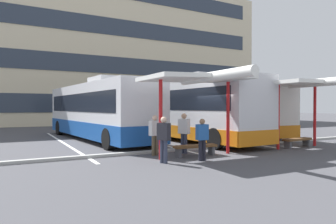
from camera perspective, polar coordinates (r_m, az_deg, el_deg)
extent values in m
plane|color=#47474C|center=(14.70, 11.34, -6.75)|extent=(160.00, 160.00, 0.00)
cube|color=beige|center=(41.17, -15.09, 10.20)|extent=(44.42, 13.12, 17.25)
cube|color=#2D3847|center=(34.25, -12.53, 1.59)|extent=(40.86, 0.08, 1.90)
cube|color=#2D3847|center=(34.57, -12.56, 8.75)|extent=(40.86, 0.08, 1.90)
cube|color=#2D3847|center=(35.42, -12.58, 15.68)|extent=(40.86, 0.08, 1.90)
cube|color=silver|center=(18.70, -13.23, 0.34)|extent=(3.46, 12.44, 3.00)
cube|color=#194C9E|center=(18.75, -13.22, -2.93)|extent=(3.50, 12.48, 0.87)
cube|color=black|center=(18.71, -13.24, 1.66)|extent=(3.40, 11.46, 1.03)
cube|color=black|center=(24.54, -18.11, 1.29)|extent=(2.13, 0.26, 1.80)
cube|color=silver|center=(17.33, -11.51, 5.86)|extent=(1.63, 2.32, 0.36)
cylinder|color=black|center=(22.79, -19.76, -2.80)|extent=(0.38, 1.02, 1.00)
cylinder|color=black|center=(23.40, -14.46, -2.68)|extent=(0.38, 1.02, 1.00)
cylinder|color=black|center=(14.14, -11.16, -5.01)|extent=(0.38, 1.02, 1.00)
cylinder|color=black|center=(15.11, -3.31, -4.62)|extent=(0.38, 1.02, 1.00)
cube|color=silver|center=(18.38, 2.58, 0.63)|extent=(3.12, 12.28, 3.18)
cube|color=orange|center=(18.43, 2.58, -3.28)|extent=(3.16, 12.32, 0.67)
cube|color=black|center=(18.38, 2.58, 2.14)|extent=(3.10, 11.31, 1.11)
cube|color=black|center=(23.64, -5.65, 1.61)|extent=(2.17, 0.20, 1.91)
cube|color=silver|center=(17.22, 5.43, 6.50)|extent=(1.60, 2.28, 0.36)
cylinder|color=black|center=(21.78, -6.53, -2.92)|extent=(0.35, 1.01, 1.00)
cylinder|color=black|center=(22.83, -1.36, -2.74)|extent=(0.35, 1.01, 1.00)
cylinder|color=black|center=(14.19, 8.94, -4.99)|extent=(0.35, 1.01, 1.00)
cylinder|color=black|center=(15.74, 15.25, -4.43)|extent=(0.35, 1.01, 1.00)
cube|color=silver|center=(21.38, 10.76, 0.57)|extent=(3.08, 10.64, 3.12)
cube|color=orange|center=(21.42, 10.75, -2.68)|extent=(3.13, 10.68, 0.69)
cube|color=black|center=(21.38, 10.76, 1.68)|extent=(3.06, 9.80, 1.19)
cube|color=black|center=(25.81, 4.00, 1.47)|extent=(2.15, 0.21, 1.87)
cube|color=silver|center=(20.39, 12.93, 5.44)|extent=(1.60, 2.29, 0.36)
cylinder|color=black|center=(23.94, 3.45, -2.57)|extent=(0.36, 1.02, 1.00)
cylinder|color=black|center=(25.08, 7.98, -2.42)|extent=(0.36, 1.02, 1.00)
cylinder|color=black|center=(17.85, 14.64, -3.79)|extent=(0.36, 1.02, 1.00)
cylinder|color=black|center=(19.35, 19.79, -3.45)|extent=(0.36, 1.02, 1.00)
cube|color=white|center=(17.58, -19.02, -5.51)|extent=(0.16, 14.00, 0.01)
cube|color=white|center=(18.76, -5.81, -5.06)|extent=(0.16, 14.00, 0.01)
cube|color=white|center=(20.80, 5.32, -4.48)|extent=(0.16, 14.00, 0.01)
cube|color=white|center=(23.46, 14.18, -3.89)|extent=(0.16, 14.00, 0.01)
cylinder|color=red|center=(11.26, -1.39, -1.35)|extent=(0.14, 0.14, 3.02)
cylinder|color=red|center=(13.01, 11.21, -1.06)|extent=(0.14, 0.14, 3.02)
cube|color=white|center=(12.11, 5.38, 6.35)|extent=(4.18, 2.50, 0.27)
cylinder|color=white|center=(11.21, 8.52, 6.63)|extent=(0.36, 4.18, 0.36)
cube|color=brown|center=(12.22, 5.16, -6.41)|extent=(1.84, 0.51, 0.10)
cube|color=#4C4C51|center=(11.88, 1.97, -7.71)|extent=(0.14, 0.34, 0.35)
cube|color=#4C4C51|center=(12.65, 8.16, -7.19)|extent=(0.14, 0.34, 0.35)
cylinder|color=red|center=(14.95, 19.99, -0.85)|extent=(0.14, 0.14, 3.02)
cylinder|color=red|center=(16.99, 25.87, -0.68)|extent=(0.14, 0.14, 3.02)
cube|color=white|center=(15.98, 23.16, 4.94)|extent=(3.62, 3.02, 0.22)
cylinder|color=white|center=(15.17, 27.19, 5.02)|extent=(0.36, 3.62, 0.36)
cube|color=brown|center=(16.01, 23.12, -4.74)|extent=(1.77, 0.53, 0.10)
cube|color=#4C4C51|center=(15.45, 21.58, -5.77)|extent=(0.14, 0.34, 0.35)
cube|color=#4C4C51|center=(16.63, 24.55, -5.32)|extent=(0.14, 0.34, 0.35)
cube|color=#ADADA8|center=(15.02, 10.30, -6.35)|extent=(44.00, 0.24, 0.12)
cylinder|color=#33384C|center=(12.92, 2.71, -5.92)|extent=(0.14, 0.14, 0.84)
cylinder|color=#33384C|center=(12.82, 3.32, -5.97)|extent=(0.14, 0.14, 0.84)
cube|color=silver|center=(12.81, 3.02, -2.68)|extent=(0.38, 0.54, 0.63)
sphere|color=tan|center=(12.79, 3.02, -0.77)|extent=(0.23, 0.23, 0.23)
cylinder|color=#33384C|center=(10.71, -1.14, -7.43)|extent=(0.14, 0.14, 0.80)
cylinder|color=#33384C|center=(10.61, -0.47, -7.51)|extent=(0.14, 0.14, 0.80)
cube|color=#26262D|center=(10.58, -0.81, -3.71)|extent=(0.38, 0.52, 0.60)
sphere|color=beige|center=(10.56, -0.81, -1.49)|extent=(0.22, 0.22, 0.22)
cylinder|color=black|center=(11.18, 6.11, -7.20)|extent=(0.14, 0.14, 0.76)
cylinder|color=black|center=(11.26, 6.76, -7.14)|extent=(0.14, 0.14, 0.76)
cube|color=#2659A5|center=(11.15, 6.44, -3.78)|extent=(0.44, 0.22, 0.57)
sphere|color=#936B4C|center=(11.12, 6.44, -1.79)|extent=(0.21, 0.21, 0.21)
cylinder|color=brown|center=(12.40, -2.18, -6.28)|extent=(0.14, 0.14, 0.81)
cylinder|color=brown|center=(12.30, -2.78, -6.34)|extent=(0.14, 0.14, 0.81)
cube|color=silver|center=(12.28, -2.48, -3.04)|extent=(0.51, 0.32, 0.61)
sphere|color=beige|center=(12.26, -2.48, -1.12)|extent=(0.22, 0.22, 0.22)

